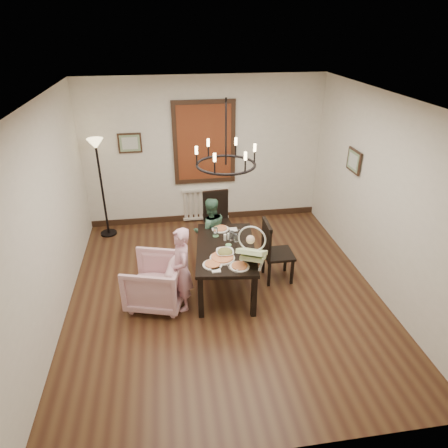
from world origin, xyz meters
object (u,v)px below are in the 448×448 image
object	(u,v)px
floor_lamp	(102,190)
chair_far	(218,222)
baby_bouncer	(252,251)
chair_right	(279,251)
armchair	(156,282)
seated_man	(210,236)
dining_table	(226,252)
elderly_woman	(182,276)
drinking_glass	(236,238)

from	to	relation	value
floor_lamp	chair_far	bearing A→B (deg)	-21.81
baby_bouncer	chair_right	bearing A→B (deg)	69.93
floor_lamp	armchair	bearing A→B (deg)	-67.76
seated_man	floor_lamp	distance (m)	2.23
chair_right	dining_table	bearing A→B (deg)	96.94
elderly_woman	seated_man	bearing A→B (deg)	144.88
dining_table	drinking_glass	bearing A→B (deg)	44.01
dining_table	seated_man	size ratio (longest dim) A/B	1.67
baby_bouncer	elderly_woman	bearing A→B (deg)	-160.45
chair_far	armchair	bearing A→B (deg)	-133.42
dining_table	drinking_glass	world-z (taller)	drinking_glass
chair_right	armchair	world-z (taller)	chair_right
baby_bouncer	seated_man	bearing A→B (deg)	133.70
dining_table	drinking_glass	distance (m)	0.26
elderly_woman	dining_table	bearing A→B (deg)	108.92
armchair	seated_man	bearing A→B (deg)	154.24
dining_table	baby_bouncer	bearing A→B (deg)	-50.08
elderly_woman	drinking_glass	xyz separation A→B (m)	(0.84, 0.50, 0.25)
dining_table	chair_right	xyz separation A→B (m)	(0.83, 0.10, -0.11)
seated_man	dining_table	bearing A→B (deg)	90.43
chair_right	seated_man	xyz separation A→B (m)	(-0.97, 0.67, -0.03)
chair_far	baby_bouncer	bearing A→B (deg)	-87.70
chair_right	seated_man	world-z (taller)	chair_right
baby_bouncer	drinking_glass	xyz separation A→B (m)	(-0.12, 0.58, -0.12)
dining_table	chair_right	distance (m)	0.85
chair_right	floor_lamp	bearing A→B (deg)	55.90
armchair	seated_man	xyz separation A→B (m)	(0.90, 1.00, 0.12)
armchair	elderly_woman	size ratio (longest dim) A/B	0.77
elderly_woman	baby_bouncer	size ratio (longest dim) A/B	1.84
chair_right	baby_bouncer	size ratio (longest dim) A/B	1.80
dining_table	chair_right	bearing A→B (deg)	13.68
seated_man	elderly_woman	bearing A→B (deg)	55.36
chair_far	chair_right	size ratio (longest dim) A/B	1.02
armchair	drinking_glass	bearing A→B (deg)	122.75
armchair	baby_bouncer	world-z (taller)	baby_bouncer
floor_lamp	dining_table	bearing A→B (deg)	-45.73
chair_far	floor_lamp	size ratio (longest dim) A/B	0.57
drinking_glass	seated_man	bearing A→B (deg)	115.19
chair_far	seated_man	distance (m)	0.47
chair_right	armchair	xyz separation A→B (m)	(-1.87, -0.32, -0.14)
chair_right	elderly_woman	world-z (taller)	elderly_woman
dining_table	baby_bouncer	distance (m)	0.60
seated_man	floor_lamp	bearing A→B (deg)	-43.46
chair_right	armchair	size ratio (longest dim) A/B	1.28
armchair	seated_man	size ratio (longest dim) A/B	0.83
chair_far	baby_bouncer	distance (m)	1.70
armchair	elderly_woman	bearing A→B (deg)	85.11
dining_table	floor_lamp	xyz separation A→B (m)	(-1.94, 1.99, 0.29)
seated_man	floor_lamp	world-z (taller)	floor_lamp
chair_right	drinking_glass	xyz separation A→B (m)	(-0.66, 0.03, 0.26)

